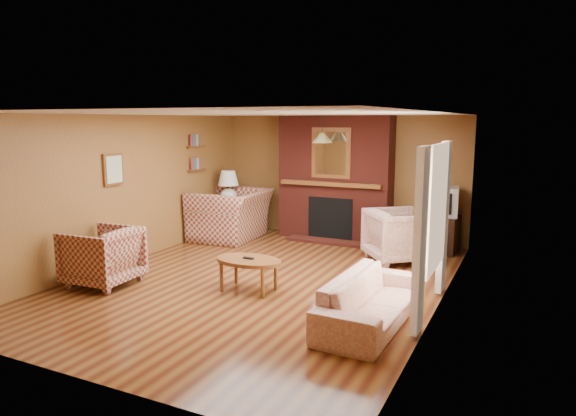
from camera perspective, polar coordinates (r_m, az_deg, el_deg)
The scene contains 20 objects.
floor at distance 7.57m, azimuth -2.94°, elevation -8.04°, with size 6.50×6.50×0.00m, color #451D0E.
ceiling at distance 7.21m, azimuth -3.11°, elevation 10.43°, with size 6.50×6.50×0.00m, color silver.
wall_back at distance 10.24m, azimuth 5.77°, elevation 3.46°, with size 6.50×6.50×0.00m, color brown.
wall_front at distance 4.77m, azimuth -22.21°, elevation -4.48°, with size 6.50×6.50×0.00m, color brown.
wall_left at distance 8.77m, azimuth -17.51°, elevation 2.01°, with size 6.50×6.50×0.00m, color brown.
wall_right at distance 6.49m, azimuth 16.71°, elevation -0.54°, with size 6.50×6.50×0.00m, color brown.
fireplace at distance 10.00m, azimuth 5.25°, elevation 3.21°, with size 2.20×0.82×2.40m.
window_right at distance 6.32m, azimuth 15.96°, elevation -1.45°, with size 0.10×1.85×2.00m.
bookshelf at distance 10.15m, azimuth -10.03°, elevation 5.95°, with size 0.09×0.55×0.71m.
botanical_print at distance 8.49m, azimuth -18.84°, elevation 4.08°, with size 0.05×0.40×0.50m.
pendant_light at distance 9.30m, azimuth 3.83°, elevation 7.80°, with size 0.36×0.36×0.48m.
plaid_loveseat at distance 10.16m, azimuth -6.36°, elevation -0.71°, with size 1.48×1.29×0.96m, color maroon.
plaid_armchair at distance 7.75m, azimuth -19.93°, elevation -5.06°, with size 0.88×0.90×0.82m, color maroon.
floral_sofa at distance 6.05m, azimuth 9.25°, elevation -10.04°, with size 1.91×0.75×0.56m, color beige.
floral_armchair at distance 8.64m, azimuth 12.19°, elevation -3.02°, with size 0.93×0.96×0.87m, color beige.
coffee_table at distance 7.04m, azimuth -4.41°, elevation -6.07°, with size 0.95×0.59×0.47m.
side_table at distance 10.59m, azimuth -6.57°, elevation -1.26°, with size 0.46×0.46×0.61m, color brown.
table_lamp at distance 10.48m, azimuth -6.64°, elevation 2.46°, with size 0.42×0.42×0.70m.
tv_stand at distance 9.44m, azimuth 16.50°, elevation -2.78°, with size 0.61×0.55×0.66m, color black.
crt_tv at distance 9.33m, azimuth 16.67°, elevation 0.72°, with size 0.62×0.62×0.51m.
Camera 1 is at (3.48, -6.32, 2.31)m, focal length 32.00 mm.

